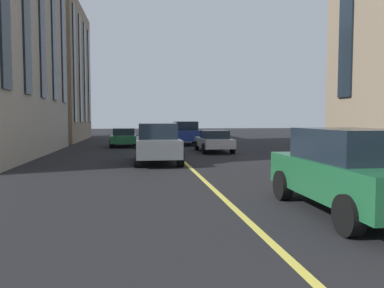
{
  "coord_description": "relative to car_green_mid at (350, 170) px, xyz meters",
  "views": [
    {
      "loc": [
        -1.68,
        2.22,
        2.1
      ],
      "look_at": [
        11.26,
        0.37,
        1.23
      ],
      "focal_mm": 35.48,
      "sensor_mm": 36.0,
      "label": 1
    }
  ],
  "objects": [
    {
      "name": "lane_centre_line",
      "position": [
        13.95,
        2.42,
        -0.96
      ],
      "size": [
        80.0,
        0.16,
        0.01
      ],
      "color": "#D8C64C",
      "rests_on": "ground_plane"
    },
    {
      "name": "car_green_mid",
      "position": [
        0.0,
        0.0,
        0.0
      ],
      "size": [
        4.7,
        2.14,
        1.88
      ],
      "color": "#1E6038",
      "rests_on": "ground_plane"
    },
    {
      "name": "car_green_oncoming",
      "position": [
        21.53,
        5.68,
        -0.27
      ],
      "size": [
        4.4,
        1.95,
        1.37
      ],
      "color": "#1E6038",
      "rests_on": "ground_plane"
    },
    {
      "name": "car_grey_parked_b",
      "position": [
        10.21,
        3.74,
        0.0
      ],
      "size": [
        4.7,
        2.14,
        1.88
      ],
      "color": "slate",
      "rests_on": "ground_plane"
    },
    {
      "name": "car_blue_far",
      "position": [
        22.82,
        0.8,
        0.0
      ],
      "size": [
        4.7,
        2.14,
        1.88
      ],
      "color": "navy",
      "rests_on": "ground_plane"
    },
    {
      "name": "car_silver_parked_a",
      "position": [
        15.85,
        -0.13,
        -0.27
      ],
      "size": [
        4.4,
        1.95,
        1.37
      ],
      "color": "#B7BABF",
      "rests_on": "ground_plane"
    },
    {
      "name": "building_left_near",
      "position": [
        30.51,
        16.22,
        5.5
      ],
      "size": [
        12.82,
        12.73,
        12.93
      ],
      "color": "gray",
      "rests_on": "ground_plane"
    }
  ]
}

